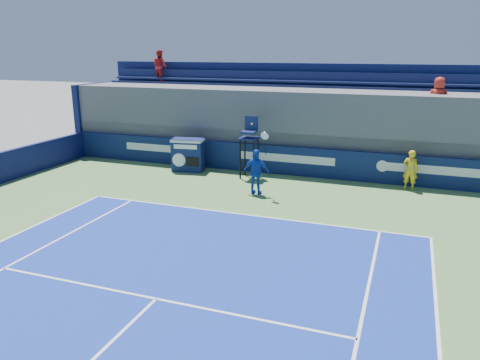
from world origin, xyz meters
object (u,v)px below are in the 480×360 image
(match_clock, at_px, (188,154))
(tennis_player, at_px, (256,172))
(ball_person, at_px, (410,170))
(umpire_chair, at_px, (249,141))

(match_clock, height_order, tennis_player, tennis_player)
(match_clock, bearing_deg, ball_person, 1.82)
(match_clock, bearing_deg, umpire_chair, -2.64)
(ball_person, relative_size, umpire_chair, 0.60)
(ball_person, bearing_deg, umpire_chair, 12.52)
(tennis_player, bearing_deg, umpire_chair, 115.28)
(ball_person, distance_m, tennis_player, 5.70)
(ball_person, height_order, umpire_chair, umpire_chair)
(match_clock, distance_m, umpire_chair, 2.91)
(match_clock, bearing_deg, tennis_player, -30.05)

